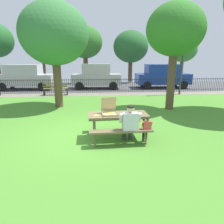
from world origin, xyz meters
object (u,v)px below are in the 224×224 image
(adult_at_table, at_px, (130,122))
(parked_car_center, at_px, (162,76))
(pizza_slice_on_table, at_px, (97,116))
(parked_car_left, at_px, (97,76))
(parked_car_far_left, at_px, (25,77))
(pizza_box_open, at_px, (109,111))
(lamp_post_walkway, at_px, (183,51))
(tree_by_fence, at_px, (175,31))
(picnic_table_foreground, at_px, (118,119))
(tree_midground_left, at_px, (54,34))
(far_tree_center, at_px, (85,43))
(far_tree_midright, at_px, (131,47))
(far_tree_right, at_px, (183,49))
(far_tree_midleft, at_px, (41,33))
(park_bench_center, at_px, (56,89))
(child_at_table, at_px, (147,127))

(adult_at_table, distance_m, parked_car_center, 11.99)
(pizza_slice_on_table, bearing_deg, parked_car_left, 89.77)
(adult_at_table, relative_size, parked_car_far_left, 0.27)
(pizza_box_open, relative_size, lamp_post_walkway, 0.12)
(tree_by_fence, height_order, parked_car_far_left, tree_by_fence)
(picnic_table_foreground, distance_m, adult_at_table, 0.57)
(tree_midground_left, bearing_deg, pizza_box_open, -61.94)
(pizza_box_open, bearing_deg, far_tree_center, 95.39)
(far_tree_center, relative_size, far_tree_midright, 1.07)
(tree_midground_left, bearing_deg, far_tree_midright, 63.23)
(lamp_post_walkway, xyz_separation_m, parked_car_left, (-5.68, 3.26, -1.83))
(far_tree_midright, bearing_deg, parked_car_center, -67.43)
(tree_midground_left, xyz_separation_m, far_tree_right, (11.07, 10.93, -0.18))
(lamp_post_walkway, bearing_deg, pizza_slice_on_table, -127.46)
(parked_car_far_left, bearing_deg, pizza_box_open, -60.36)
(picnic_table_foreground, bearing_deg, lamp_post_walkway, 55.28)
(parked_car_far_left, relative_size, far_tree_midleft, 0.69)
(picnic_table_foreground, xyz_separation_m, park_bench_center, (-3.39, 7.69, -0.18))
(lamp_post_walkway, height_order, tree_by_fence, tree_by_fence)
(lamp_post_walkway, distance_m, tree_midground_left, 8.23)
(adult_at_table, height_order, far_tree_midright, far_tree_midright)
(adult_at_table, bearing_deg, lamp_post_walkway, 58.45)
(tree_midground_left, bearing_deg, pizza_slice_on_table, -66.77)
(pizza_slice_on_table, xyz_separation_m, parked_car_left, (0.04, 10.73, 0.23))
(park_bench_center, height_order, lamp_post_walkway, lamp_post_walkway)
(adult_at_table, bearing_deg, tree_by_fence, 56.17)
(parked_car_center, relative_size, far_tree_midleft, 0.68)
(child_at_table, relative_size, tree_midground_left, 0.16)
(parked_car_far_left, distance_m, far_tree_center, 7.17)
(tree_midground_left, bearing_deg, far_tree_right, 44.63)
(parked_car_far_left, bearing_deg, far_tree_midleft, 85.55)
(lamp_post_walkway, distance_m, tree_by_fence, 4.48)
(parked_car_left, bearing_deg, pizza_slice_on_table, -90.23)
(lamp_post_walkway, bearing_deg, far_tree_midright, 105.02)
(child_at_table, relative_size, parked_car_center, 0.18)
(far_tree_right, bearing_deg, tree_by_fence, -115.32)
(far_tree_midright, bearing_deg, parked_car_far_left, -153.17)
(parked_car_left, bearing_deg, parked_car_far_left, 179.99)
(far_tree_right, bearing_deg, pizza_box_open, -119.88)
(parked_car_far_left, distance_m, far_tree_right, 15.68)
(picnic_table_foreground, height_order, pizza_slice_on_table, pizza_slice_on_table)
(park_bench_center, relative_size, tree_midground_left, 0.32)
(pizza_slice_on_table, height_order, tree_by_fence, tree_by_fence)
(child_at_table, distance_m, lamp_post_walkway, 9.23)
(lamp_post_walkway, bearing_deg, park_bench_center, 177.44)
(pizza_slice_on_table, distance_m, far_tree_right, 18.09)
(far_tree_midleft, bearing_deg, tree_by_fence, -53.11)
(pizza_slice_on_table, height_order, park_bench_center, park_bench_center)
(park_bench_center, distance_m, parked_car_far_left, 4.13)
(pizza_box_open, xyz_separation_m, tree_by_fence, (3.19, 3.46, 2.73))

